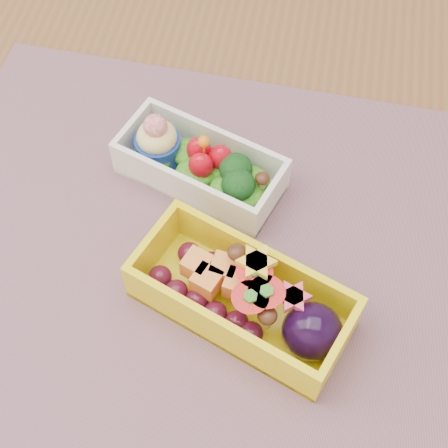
% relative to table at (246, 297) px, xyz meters
% --- Properties ---
extents(table, '(1.20, 0.80, 0.75)m').
position_rel_table_xyz_m(table, '(0.00, 0.00, 0.00)').
color(table, brown).
rests_on(table, ground).
extents(placemat, '(0.56, 0.44, 0.00)m').
position_rel_table_xyz_m(placemat, '(-0.03, -0.01, 0.10)').
color(placemat, '#875D72').
rests_on(placemat, table).
extents(bento_white, '(0.17, 0.11, 0.06)m').
position_rel_table_xyz_m(bento_white, '(-0.06, 0.07, 0.12)').
color(bento_white, white).
rests_on(bento_white, placemat).
extents(bento_yellow, '(0.20, 0.14, 0.06)m').
position_rel_table_xyz_m(bento_yellow, '(0.01, -0.06, 0.13)').
color(bento_yellow, yellow).
rests_on(bento_yellow, placemat).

